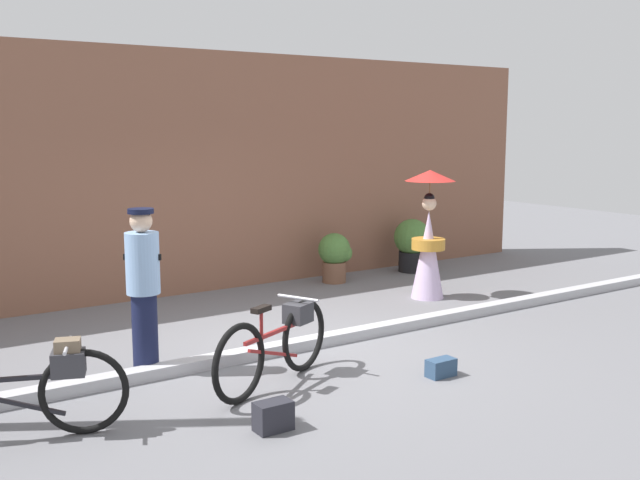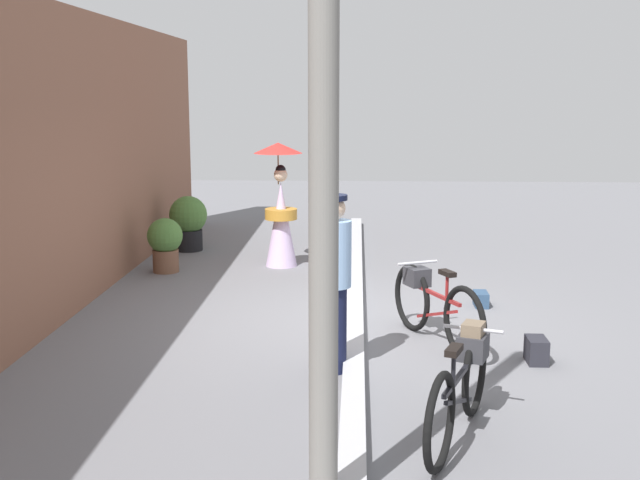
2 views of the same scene
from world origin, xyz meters
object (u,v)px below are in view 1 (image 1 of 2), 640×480
(backpack_on_pavement, at_px, (441,367))
(backpack_spare, at_px, (274,416))
(person_officer, at_px, (143,286))
(person_with_parasol, at_px, (429,237))
(bicycle_near_officer, at_px, (24,388))
(bicycle_far_side, at_px, (277,343))
(potted_plant_small, at_px, (413,242))
(potted_plant_by_door, at_px, (335,255))

(backpack_on_pavement, distance_m, backpack_spare, 2.11)
(person_officer, xyz_separation_m, person_with_parasol, (4.69, 0.95, 0.00))
(backpack_on_pavement, bearing_deg, person_with_parasol, 50.37)
(person_officer, bearing_deg, backpack_spare, -80.16)
(backpack_spare, bearing_deg, bicycle_near_officer, 151.05)
(bicycle_far_side, height_order, backpack_on_pavement, bicycle_far_side)
(potted_plant_small, bearing_deg, bicycle_far_side, -143.33)
(bicycle_near_officer, xyz_separation_m, person_officer, (1.40, 1.03, 0.48))
(bicycle_far_side, xyz_separation_m, person_officer, (-0.95, 1.04, 0.49))
(person_with_parasol, height_order, potted_plant_small, person_with_parasol)
(person_officer, height_order, potted_plant_by_door, person_officer)
(potted_plant_small, height_order, backpack_on_pavement, potted_plant_small)
(person_officer, height_order, backpack_spare, person_officer)
(potted_plant_by_door, relative_size, backpack_spare, 2.60)
(potted_plant_by_door, distance_m, potted_plant_small, 1.65)
(person_officer, height_order, backpack_on_pavement, person_officer)
(potted_plant_by_door, bearing_deg, bicycle_far_side, -131.64)
(bicycle_far_side, relative_size, person_officer, 1.00)
(bicycle_near_officer, distance_m, potted_plant_by_door, 6.67)
(potted_plant_by_door, bearing_deg, person_with_parasol, -72.92)
(bicycle_near_officer, distance_m, potted_plant_small, 8.10)
(backpack_on_pavement, xyz_separation_m, backpack_spare, (-2.09, -0.23, 0.04))
(potted_plant_by_door, bearing_deg, backpack_on_pavement, -111.74)
(backpack_spare, bearing_deg, potted_plant_by_door, 50.17)
(bicycle_near_officer, relative_size, backpack_on_pavement, 5.71)
(bicycle_near_officer, distance_m, bicycle_far_side, 2.35)
(backpack_on_pavement, bearing_deg, potted_plant_by_door, 68.26)
(backpack_spare, bearing_deg, potted_plant_small, 39.96)
(person_with_parasol, relative_size, potted_plant_small, 2.04)
(person_with_parasol, relative_size, backpack_spare, 6.07)
(potted_plant_by_door, bearing_deg, potted_plant_small, -0.00)
(potted_plant_small, relative_size, backpack_spare, 2.97)
(potted_plant_small, relative_size, backpack_on_pavement, 3.06)
(potted_plant_small, bearing_deg, bicycle_near_officer, -153.35)
(bicycle_far_side, bearing_deg, backpack_spare, -122.03)
(bicycle_far_side, bearing_deg, backpack_on_pavement, -26.15)
(potted_plant_by_door, xyz_separation_m, backpack_on_pavement, (-1.74, -4.37, -0.36))
(person_with_parasol, distance_m, backpack_on_pavement, 3.62)
(person_with_parasol, bearing_deg, bicycle_near_officer, -162.01)
(person_with_parasol, relative_size, backpack_on_pavement, 6.25)
(bicycle_far_side, xyz_separation_m, person_with_parasol, (3.74, 1.99, 0.49))
(bicycle_far_side, height_order, person_with_parasol, person_with_parasol)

